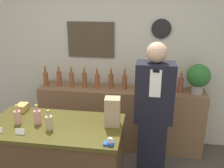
% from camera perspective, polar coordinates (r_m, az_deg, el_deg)
% --- Properties ---
extents(back_wall, '(5.20, 0.09, 2.70)m').
position_cam_1_polar(back_wall, '(3.69, 0.86, 6.52)').
color(back_wall, beige).
rests_on(back_wall, ground_plane).
extents(back_shelf, '(2.37, 0.39, 0.93)m').
position_cam_1_polar(back_shelf, '(3.75, 1.92, -7.81)').
color(back_shelf, brown).
rests_on(back_shelf, ground_plane).
extents(display_counter, '(1.36, 0.70, 0.96)m').
position_cam_1_polar(display_counter, '(2.85, -12.19, -17.58)').
color(display_counter, '#4C331E').
rests_on(display_counter, ground_plane).
extents(shopkeeper, '(0.44, 0.27, 1.72)m').
position_cam_1_polar(shopkeeper, '(2.98, 9.35, -7.15)').
color(shopkeeper, black).
rests_on(shopkeeper, ground_plane).
extents(potted_plant, '(0.31, 0.31, 0.41)m').
position_cam_1_polar(potted_plant, '(3.52, 19.13, 1.54)').
color(potted_plant, '#9E998E').
rests_on(potted_plant, back_shelf).
extents(paper_bag, '(0.16, 0.14, 0.29)m').
position_cam_1_polar(paper_bag, '(2.46, 0.11, -6.34)').
color(paper_bag, tan).
rests_on(paper_bag, display_counter).
extents(tape_dispenser, '(0.09, 0.06, 0.07)m').
position_cam_1_polar(tape_dispenser, '(2.21, -0.64, -13.28)').
color(tape_dispenser, '#1E4799').
rests_on(tape_dispenser, display_counter).
extents(price_card_right, '(0.09, 0.02, 0.06)m').
position_cam_1_polar(price_card_right, '(2.51, -20.32, -10.18)').
color(price_card_right, white).
rests_on(price_card_right, display_counter).
extents(gift_box, '(0.11, 0.14, 0.08)m').
position_cam_1_polar(gift_box, '(2.99, -19.81, -5.04)').
color(gift_box, tan).
rests_on(gift_box, display_counter).
extents(counter_bottle_1, '(0.07, 0.07, 0.20)m').
position_cam_1_polar(counter_bottle_1, '(2.70, -20.77, -6.99)').
color(counter_bottle_1, tan).
rests_on(counter_bottle_1, display_counter).
extents(counter_bottle_2, '(0.07, 0.07, 0.20)m').
position_cam_1_polar(counter_bottle_2, '(2.64, -16.69, -7.12)').
color(counter_bottle_2, '#CE8A88').
rests_on(counter_bottle_2, display_counter).
extents(counter_bottle_3, '(0.07, 0.07, 0.20)m').
position_cam_1_polar(counter_bottle_3, '(2.49, -14.17, -8.47)').
color(counter_bottle_3, tan).
rests_on(counter_bottle_3, display_counter).
extents(shelf_bottle_0, '(0.07, 0.07, 0.31)m').
position_cam_1_polar(shelf_bottle_0, '(3.78, -14.89, 1.29)').
color(shelf_bottle_0, brown).
rests_on(shelf_bottle_0, back_shelf).
extents(shelf_bottle_1, '(0.07, 0.07, 0.31)m').
position_cam_1_polar(shelf_bottle_1, '(3.74, -11.98, 1.33)').
color(shelf_bottle_1, brown).
rests_on(shelf_bottle_1, back_shelf).
extents(shelf_bottle_2, '(0.07, 0.07, 0.31)m').
position_cam_1_polar(shelf_bottle_2, '(3.67, -9.21, 1.16)').
color(shelf_bottle_2, brown).
rests_on(shelf_bottle_2, back_shelf).
extents(shelf_bottle_3, '(0.07, 0.07, 0.31)m').
position_cam_1_polar(shelf_bottle_3, '(3.61, -6.30, 1.02)').
color(shelf_bottle_3, brown).
rests_on(shelf_bottle_3, back_shelf).
extents(shelf_bottle_4, '(0.07, 0.07, 0.31)m').
position_cam_1_polar(shelf_bottle_4, '(3.55, -3.38, 0.76)').
color(shelf_bottle_4, brown).
rests_on(shelf_bottle_4, back_shelf).
extents(shelf_bottle_5, '(0.07, 0.07, 0.31)m').
position_cam_1_polar(shelf_bottle_5, '(3.55, -0.21, 0.82)').
color(shelf_bottle_5, brown).
rests_on(shelf_bottle_5, back_shelf).
extents(shelf_bottle_6, '(0.07, 0.07, 0.31)m').
position_cam_1_polar(shelf_bottle_6, '(3.53, 2.88, 0.66)').
color(shelf_bottle_6, brown).
rests_on(shelf_bottle_6, back_shelf).
extents(shelf_bottle_7, '(0.07, 0.07, 0.31)m').
position_cam_1_polar(shelf_bottle_7, '(3.48, 5.97, 0.31)').
color(shelf_bottle_7, brown).
rests_on(shelf_bottle_7, back_shelf).
extents(shelf_bottle_8, '(0.07, 0.07, 0.31)m').
position_cam_1_polar(shelf_bottle_8, '(3.48, 9.14, 0.17)').
color(shelf_bottle_8, brown).
rests_on(shelf_bottle_8, back_shelf).
extents(shelf_bottle_9, '(0.07, 0.07, 0.31)m').
position_cam_1_polar(shelf_bottle_9, '(3.51, 12.28, 0.08)').
color(shelf_bottle_9, brown).
rests_on(shelf_bottle_9, back_shelf).
extents(shelf_bottle_10, '(0.07, 0.07, 0.31)m').
position_cam_1_polar(shelf_bottle_10, '(3.53, 15.40, -0.06)').
color(shelf_bottle_10, brown).
rests_on(shelf_bottle_10, back_shelf).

